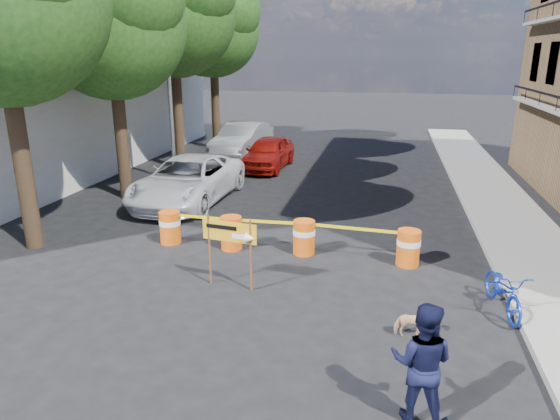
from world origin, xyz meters
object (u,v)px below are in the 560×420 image
at_px(barrel_far_left, 170,227).
at_px(pedestrian, 422,363).
at_px(bicycle, 507,270).
at_px(barrel_mid_left, 231,232).
at_px(sedan_red, 268,153).
at_px(suv_white, 188,180).
at_px(barrel_mid_right, 304,237).
at_px(barrel_far_right, 408,247).
at_px(dog, 412,323).
at_px(sedan_silver, 242,140).
at_px(detour_sign, 236,238).

height_order(barrel_far_left, pedestrian, pedestrian).
bearing_deg(barrel_far_left, pedestrian, -42.26).
bearing_deg(bicycle, barrel_mid_left, 151.81).
bearing_deg(sedan_red, suv_white, -102.03).
xyz_separation_m(barrel_mid_right, barrel_far_right, (2.62, -0.19, 0.00)).
height_order(barrel_mid_left, dog, barrel_mid_left).
distance_m(barrel_mid_right, sedan_silver, 13.17).
xyz_separation_m(barrel_mid_left, barrel_far_right, (4.55, -0.11, 0.00)).
bearing_deg(barrel_mid_right, sedan_silver, 113.18).
relative_size(barrel_mid_left, barrel_far_right, 1.00).
distance_m(detour_sign, sedan_red, 12.11).
height_order(barrel_mid_right, bicycle, bicycle).
bearing_deg(barrel_mid_left, pedestrian, -51.29).
height_order(pedestrian, sedan_red, pedestrian).
height_order(barrel_mid_left, sedan_silver, sedan_silver).
distance_m(barrel_mid_right, sedan_red, 10.16).
relative_size(barrel_far_right, detour_sign, 0.55).
bearing_deg(barrel_far_left, detour_sign, -41.55).
bearing_deg(barrel_mid_right, detour_sign, -116.12).
bearing_deg(bicycle, sedan_red, 113.01).
bearing_deg(barrel_far_left, barrel_mid_right, 0.03).
relative_size(dog, sedan_silver, 0.12).
relative_size(barrel_far_right, bicycle, 0.50).
bearing_deg(detour_sign, bicycle, 9.32).
height_order(barrel_far_right, detour_sign, detour_sign).
bearing_deg(suv_white, barrel_mid_left, -52.50).
bearing_deg(dog, sedan_silver, 7.68).
relative_size(detour_sign, bicycle, 0.91).
height_order(barrel_mid_right, dog, barrel_mid_right).
bearing_deg(suv_white, barrel_far_left, -73.00).
relative_size(pedestrian, sedan_red, 0.43).
bearing_deg(dog, bicycle, -72.03).
relative_size(barrel_mid_left, barrel_mid_right, 1.00).
bearing_deg(barrel_far_right, sedan_red, 120.88).
relative_size(detour_sign, sedan_silver, 0.32).
distance_m(pedestrian, bicycle, 4.01).
distance_m(barrel_far_left, barrel_mid_left, 1.78).
xyz_separation_m(barrel_far_right, bicycle, (1.80, -1.97, 0.42)).
xyz_separation_m(dog, sedan_red, (-5.85, 13.14, 0.46)).
bearing_deg(barrel_far_right, suv_white, 151.13).
relative_size(barrel_far_left, pedestrian, 0.49).
bearing_deg(barrel_far_left, barrel_far_right, -1.71).
bearing_deg(suv_white, dog, -43.12).
bearing_deg(sedan_silver, detour_sign, -70.08).
bearing_deg(barrel_mid_left, barrel_mid_right, 2.35).
xyz_separation_m(barrel_mid_right, sedan_silver, (-5.18, 12.10, 0.37)).
relative_size(detour_sign, pedestrian, 0.89).
relative_size(bicycle, suv_white, 0.32).
distance_m(barrel_far_left, sedan_red, 9.64).
distance_m(detour_sign, dog, 4.02).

